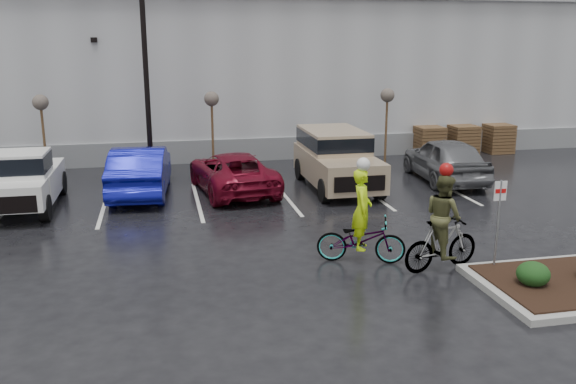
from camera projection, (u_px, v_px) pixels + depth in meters
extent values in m
plane|color=black|center=(339.00, 289.00, 13.19)|extent=(120.00, 120.00, 0.00)
cube|color=#A5A7AA|center=(224.00, 71.00, 33.18)|extent=(60.00, 15.00, 7.00)
cube|color=slate|center=(244.00, 150.00, 26.76)|extent=(60.00, 0.12, 1.00)
cube|color=#999B9E|center=(222.00, 3.00, 32.31)|extent=(60.50, 15.50, 0.30)
cube|color=#293E19|center=(196.00, 64.00, 55.10)|extent=(80.00, 25.00, 6.00)
cylinder|color=black|center=(145.00, 59.00, 22.64)|extent=(0.20, 0.20, 9.00)
cylinder|color=#45301B|center=(44.00, 141.00, 23.55)|extent=(0.10, 0.10, 2.80)
sphere|color=#484239|center=(40.00, 102.00, 23.18)|extent=(0.60, 0.60, 0.60)
cylinder|color=#45301B|center=(213.00, 136.00, 24.86)|extent=(0.10, 0.10, 2.80)
sphere|color=#484239|center=(212.00, 99.00, 24.49)|extent=(0.60, 0.60, 0.60)
cylinder|color=#45301B|center=(386.00, 130.00, 26.38)|extent=(0.10, 0.10, 2.80)
sphere|color=#484239|center=(387.00, 95.00, 26.01)|extent=(0.60, 0.60, 0.60)
cube|color=#45301B|center=(429.00, 141.00, 28.01)|extent=(1.20, 1.20, 1.35)
cube|color=#45301B|center=(463.00, 140.00, 28.36)|extent=(1.20, 1.20, 1.35)
cube|color=#45301B|center=(498.00, 138.00, 28.72)|extent=(1.20, 1.20, 1.35)
ellipsoid|color=black|center=(533.00, 274.00, 12.95)|extent=(0.70, 0.70, 0.52)
cylinder|color=gray|center=(497.00, 227.00, 13.88)|extent=(0.05, 0.05, 2.20)
cube|color=white|center=(500.00, 191.00, 13.67)|extent=(0.30, 0.02, 0.45)
cube|color=red|center=(501.00, 191.00, 13.66)|extent=(0.26, 0.02, 0.10)
imported|color=#0C108E|center=(141.00, 170.00, 21.00)|extent=(2.16, 5.25, 1.69)
imported|color=maroon|center=(233.00, 172.00, 21.37)|extent=(2.99, 5.35, 1.41)
imported|color=slate|center=(445.00, 159.00, 22.97)|extent=(2.33, 5.05, 1.68)
imported|color=#3F3F44|center=(361.00, 240.00, 14.67)|extent=(2.25, 1.40, 1.12)
imported|color=#BCF10D|center=(362.00, 209.00, 14.49)|extent=(0.68, 0.83, 1.95)
sphere|color=silver|center=(363.00, 164.00, 14.22)|extent=(0.32, 0.32, 0.32)
imported|color=#3F3F44|center=(441.00, 244.00, 14.19)|extent=(2.04, 1.00, 1.23)
imported|color=#444525|center=(443.00, 216.00, 14.01)|extent=(0.71, 1.03, 1.93)
sphere|color=#990C0C|center=(446.00, 170.00, 13.75)|extent=(0.32, 0.32, 0.32)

